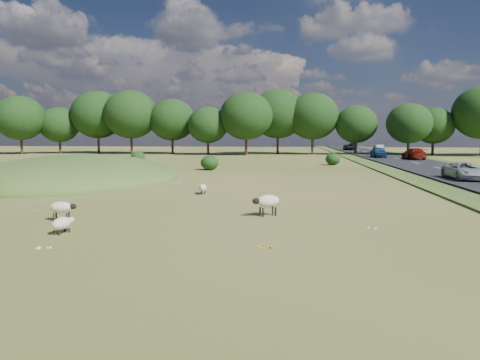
% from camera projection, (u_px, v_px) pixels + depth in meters
% --- Properties ---
extents(ground, '(160.00, 160.00, 0.00)m').
position_uv_depth(ground, '(237.00, 172.00, 40.94)').
color(ground, '#46591B').
rests_on(ground, ground).
extents(mound, '(16.00, 20.00, 4.00)m').
position_uv_depth(mound, '(77.00, 180.00, 34.27)').
color(mound, '#33561E').
rests_on(mound, ground).
extents(road, '(8.00, 150.00, 0.25)m').
position_uv_depth(road, '(421.00, 165.00, 48.73)').
color(road, black).
rests_on(road, ground).
extents(treeline, '(96.28, 14.66, 11.70)m').
position_uv_depth(treeline, '(253.00, 117.00, 75.38)').
color(treeline, black).
rests_on(treeline, ground).
extents(shrubs, '(26.05, 11.89, 1.49)m').
position_uv_depth(shrubs, '(221.00, 159.00, 49.24)').
color(shrubs, black).
rests_on(shrubs, ground).
extents(sheep_0, '(0.55, 1.06, 0.60)m').
position_uv_depth(sheep_0, '(203.00, 188.00, 26.13)').
color(sheep_0, '#C0B69F').
rests_on(sheep_0, ground).
extents(sheep_1, '(1.15, 0.60, 0.82)m').
position_uv_depth(sheep_1, '(62.00, 207.00, 18.08)').
color(sheep_1, '#C0B69F').
rests_on(sheep_1, ground).
extents(sheep_2, '(0.67, 1.11, 0.61)m').
position_uv_depth(sheep_2, '(62.00, 223.00, 15.76)').
color(sheep_2, '#C0B69F').
rests_on(sheep_2, ground).
extents(sheep_3, '(1.35, 1.07, 0.96)m').
position_uv_depth(sheep_3, '(267.00, 201.00, 19.08)').
color(sheep_3, '#C0B69F').
rests_on(sheep_3, ground).
extents(car_0, '(2.14, 4.65, 1.29)m').
position_uv_depth(car_0, '(349.00, 147.00, 90.26)').
color(car_0, black).
rests_on(car_0, road).
extents(car_2, '(2.13, 5.23, 1.52)m').
position_uv_depth(car_2, '(414.00, 154.00, 57.57)').
color(car_2, maroon).
rests_on(car_2, road).
extents(car_4, '(1.76, 4.33, 1.26)m').
position_uv_depth(car_4, '(353.00, 145.00, 109.55)').
color(car_4, black).
rests_on(car_4, road).
extents(car_5, '(1.47, 4.21, 1.39)m').
position_uv_depth(car_5, '(378.00, 149.00, 79.48)').
color(car_5, '#A9ACB1').
rests_on(car_5, road).
extents(car_6, '(2.12, 4.59, 1.28)m').
position_uv_depth(car_6, '(465.00, 171.00, 32.19)').
color(car_6, '#B6BABF').
rests_on(car_6, road).
extents(car_7, '(1.73, 4.29, 1.46)m').
position_uv_depth(car_7, '(378.00, 152.00, 62.03)').
color(car_7, navy).
rests_on(car_7, road).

